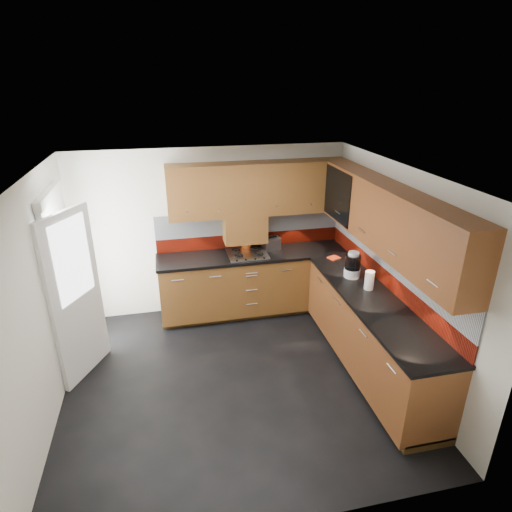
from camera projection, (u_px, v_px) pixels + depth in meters
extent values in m
cube|color=black|center=(235.00, 380.00, 4.99)|extent=(4.00, 3.80, 0.02)
cube|color=white|center=(230.00, 170.00, 4.02)|extent=(4.00, 3.80, 0.10)
cube|color=silver|center=(212.00, 231.00, 6.17)|extent=(4.00, 0.08, 2.64)
cube|color=silver|center=(279.00, 412.00, 2.86)|extent=(4.00, 0.08, 2.64)
cube|color=silver|center=(35.00, 308.00, 4.13)|extent=(0.08, 3.80, 2.64)
cube|color=silver|center=(400.00, 271.00, 4.90)|extent=(0.08, 3.80, 2.64)
cube|color=brown|center=(254.00, 282.00, 6.25)|extent=(2.70, 0.60, 0.95)
cube|color=brown|center=(370.00, 333.00, 5.02)|extent=(0.60, 2.60, 0.95)
cube|color=#3E2B11|center=(254.00, 307.00, 6.45)|extent=(2.70, 0.54, 0.10)
cube|color=#3E2B11|center=(368.00, 363.00, 5.20)|extent=(0.54, 2.60, 0.10)
cube|color=black|center=(253.00, 255.00, 6.07)|extent=(2.72, 0.62, 0.04)
cube|color=black|center=(374.00, 301.00, 4.83)|extent=(0.62, 2.60, 0.04)
cube|color=maroon|center=(250.00, 240.00, 6.29)|extent=(2.70, 0.02, 0.20)
cube|color=silver|center=(250.00, 222.00, 6.18)|extent=(2.70, 0.02, 0.34)
cube|color=maroon|center=(386.00, 277.00, 5.13)|extent=(0.02, 3.20, 0.20)
cube|color=silver|center=(388.00, 256.00, 5.02)|extent=(0.02, 3.20, 0.34)
cube|color=brown|center=(259.00, 188.00, 5.86)|extent=(2.50, 0.33, 0.72)
cube|color=brown|center=(389.00, 219.00, 4.64)|extent=(0.33, 2.87, 0.72)
cube|color=silver|center=(251.00, 207.00, 5.75)|extent=(1.80, 0.01, 0.16)
cube|color=silver|center=(373.00, 239.00, 4.65)|extent=(0.01, 2.00, 0.16)
cube|color=brown|center=(245.00, 228.00, 6.04)|extent=(0.60, 0.33, 0.40)
cube|color=black|center=(337.00, 195.00, 5.53)|extent=(0.01, 0.80, 0.66)
cube|color=#FFD18C|center=(359.00, 194.00, 5.59)|extent=(0.01, 0.76, 0.64)
cube|color=black|center=(350.00, 193.00, 5.56)|extent=(0.29, 0.76, 0.01)
cylinder|color=black|center=(359.00, 190.00, 5.29)|extent=(0.07, 0.07, 0.16)
cylinder|color=black|center=(354.00, 187.00, 5.43)|extent=(0.07, 0.07, 0.16)
cylinder|color=white|center=(349.00, 184.00, 5.56)|extent=(0.07, 0.07, 0.16)
cylinder|color=black|center=(344.00, 182.00, 5.70)|extent=(0.07, 0.07, 0.16)
cube|color=white|center=(65.00, 283.00, 5.02)|extent=(0.06, 0.95, 2.04)
cube|color=white|center=(76.00, 297.00, 4.75)|extent=(0.42, 0.73, 1.98)
cube|color=white|center=(72.00, 260.00, 4.58)|extent=(0.28, 0.50, 0.90)
cube|color=silver|center=(247.00, 254.00, 6.03)|extent=(0.55, 0.48, 0.02)
torus|color=black|center=(239.00, 256.00, 5.89)|extent=(0.12, 0.12, 0.02)
torus|color=black|center=(259.00, 254.00, 5.94)|extent=(0.12, 0.12, 0.02)
torus|color=black|center=(236.00, 250.00, 6.09)|extent=(0.12, 0.12, 0.02)
torus|color=black|center=(255.00, 248.00, 6.15)|extent=(0.12, 0.12, 0.02)
cube|color=black|center=(251.00, 259.00, 5.82)|extent=(0.42, 0.04, 0.02)
cylinder|color=#C34A12|center=(246.00, 243.00, 6.20)|extent=(0.13, 0.13, 0.17)
cylinder|color=#93623A|center=(245.00, 229.00, 6.13)|extent=(0.06, 0.03, 0.33)
cylinder|color=#93623A|center=(246.00, 230.00, 6.14)|extent=(0.06, 0.02, 0.31)
cylinder|color=#93623A|center=(245.00, 229.00, 6.12)|extent=(0.05, 0.05, 0.36)
cylinder|color=#93623A|center=(247.00, 231.00, 6.15)|extent=(0.05, 0.03, 0.29)
cylinder|color=#93623A|center=(245.00, 230.00, 6.12)|extent=(0.02, 0.06, 0.32)
cube|color=silver|center=(271.00, 244.00, 6.18)|extent=(0.29, 0.23, 0.17)
cube|color=black|center=(271.00, 238.00, 6.14)|extent=(0.19, 0.08, 0.01)
cube|color=black|center=(271.00, 237.00, 6.18)|extent=(0.19, 0.08, 0.01)
cylinder|color=white|center=(352.00, 273.00, 5.35)|extent=(0.20, 0.20, 0.11)
cylinder|color=black|center=(353.00, 262.00, 5.29)|extent=(0.19, 0.19, 0.18)
cylinder|color=white|center=(354.00, 254.00, 5.25)|extent=(0.13, 0.13, 0.04)
cylinder|color=white|center=(369.00, 280.00, 5.02)|extent=(0.14, 0.14, 0.23)
cube|color=#E44119|center=(334.00, 258.00, 5.90)|extent=(0.19, 0.18, 0.02)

